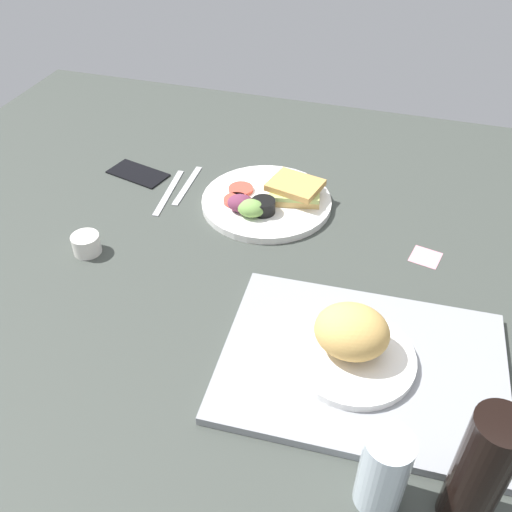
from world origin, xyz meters
TOP-DOWN VIEW (x-y plane):
  - ground_plane at (0.00, 0.00)cm, footprint 190.00×150.00cm
  - serving_tray at (-21.27, 20.62)cm, footprint 46.51×35.09cm
  - bread_plate_near at (-19.08, 20.00)cm, footprint 19.80×19.80cm
  - plate_with_salad at (5.79, -19.11)cm, footprint 28.99×28.99cm
  - drinking_glass at (-26.46, 41.50)cm, footprint 6.26×6.26cm
  - soda_bottle at (-37.19, 40.36)cm, footprint 6.40×6.40cm
  - espresso_cup at (36.28, 7.08)cm, footprint 5.60×5.60cm
  - fork at (26.44, -21.52)cm, footprint 2.10×17.04cm
  - knife at (29.44, -17.52)cm, footprint 3.28×19.05cm
  - cell_phone at (39.88, -22.78)cm, footprint 15.72×10.49cm
  - sticky_note at (-29.14, -11.18)cm, footprint 6.65×6.65cm

SIDE VIEW (x-z plane):
  - ground_plane at x=0.00cm, z-range -3.00..0.00cm
  - sticky_note at x=-29.14cm, z-range 0.00..0.12cm
  - fork at x=26.44cm, z-range 0.00..0.50cm
  - knife at x=29.44cm, z-range 0.00..0.50cm
  - cell_phone at x=39.88cm, z-range 0.00..0.80cm
  - serving_tray at x=-21.27cm, z-range 0.00..1.60cm
  - plate_with_salad at x=5.79cm, z-range -1.01..4.39cm
  - espresso_cup at x=36.28cm, z-range 0.00..4.00cm
  - bread_plate_near at x=-19.08cm, z-range 0.60..10.10cm
  - drinking_glass at x=-26.46cm, z-range 0.00..13.18cm
  - soda_bottle at x=-37.19cm, z-range 0.00..20.24cm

